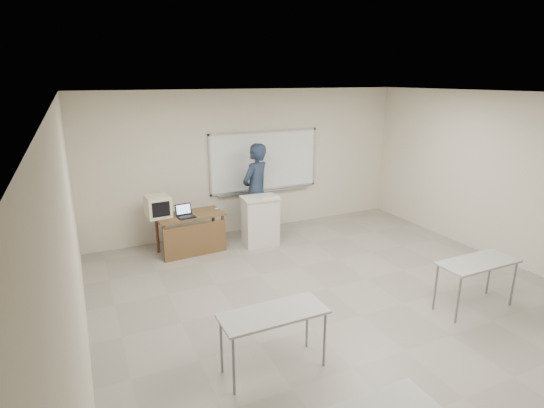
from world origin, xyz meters
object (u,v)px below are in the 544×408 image
whiteboard (264,162)px  crt_monitor (158,206)px  mouse (216,209)px  presenter (256,191)px  instructor_desk (192,228)px  podium (260,221)px  laptop (186,214)px  keyboard (270,197)px

whiteboard → crt_monitor: size_ratio=5.27×
mouse → presenter: 0.95m
instructor_desk → crt_monitor: bearing=152.8°
whiteboard → podium: (-0.50, -0.89, -0.99)m
instructor_desk → mouse: mouse is taller
crt_monitor → presenter: 2.01m
podium → mouse: bearing=165.5°
laptop → keyboard: keyboard is taller
instructor_desk → laptop: bearing=-174.0°
laptop → keyboard: 1.63m
instructor_desk → keyboard: (1.51, -0.24, 0.48)m
presenter → whiteboard: bearing=-162.8°
keyboard → presenter: (-0.05, 0.58, -0.01)m
instructor_desk → crt_monitor: size_ratio=2.67×
podium → keyboard: 0.53m
whiteboard → presenter: bearing=-132.4°
instructor_desk → keyboard: 1.60m
whiteboard → presenter: whiteboard is taller
instructor_desk → presenter: (1.46, 0.34, 0.47)m
instructor_desk → podium: podium is taller
laptop → podium: bearing=-11.4°
laptop → mouse: size_ratio=3.33×
podium → laptop: 1.49m
mouse → keyboard: size_ratio=0.23×
whiteboard → instructor_desk: bearing=-157.3°
laptop → presenter: 1.61m
crt_monitor → laptop: 0.53m
mouse → keyboard: keyboard is taller
crt_monitor → laptop: crt_monitor is taller
keyboard → mouse: bearing=149.1°
crt_monitor → keyboard: bearing=-16.9°
whiteboard → keyboard: 1.18m
whiteboard → mouse: bearing=-154.7°
instructor_desk → laptop: (-0.10, -0.02, 0.29)m
podium → crt_monitor: size_ratio=2.08×
mouse → instructor_desk: bearing=-154.1°
whiteboard → instructor_desk: (-1.86, -0.78, -0.97)m
laptop → keyboard: (1.61, -0.22, 0.19)m
keyboard → instructor_desk: bearing=162.6°
keyboard → presenter: presenter is taller
whiteboard → podium: 1.42m
laptop → presenter: (1.56, 0.36, 0.18)m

